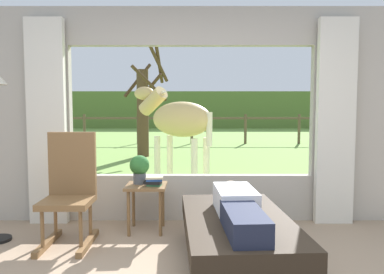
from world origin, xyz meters
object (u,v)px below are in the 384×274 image
Objects in this scene: reclining_person at (239,207)px; horse at (178,120)px; book_stack at (155,181)px; potted_plant at (140,167)px; pasture_tree at (145,107)px; rocking_chair at (71,189)px; side_table at (147,193)px; recliner_sofa at (238,239)px.

horse reaches higher than reclining_person.
potted_plant is at bearing 144.98° from book_stack.
potted_plant is at bearing 131.36° from reclining_person.
reclining_person is 1.40m from potted_plant.
pasture_tree reaches higher than horse.
rocking_chair is at bearing -160.24° from book_stack.
pasture_tree is at bearing 98.07° from book_stack.
side_table is 2.43× the size of book_stack.
potted_plant is 0.18× the size of horse.
reclining_person is 1.28× the size of rocking_chair.
rocking_chair is 0.79m from potted_plant.
pasture_tree reaches higher than reclining_person.
pasture_tree reaches higher than book_stack.
rocking_chair is 2.15× the size of side_table.
book_stack is at bearing -35.02° from potted_plant.
book_stack is (-0.81, 0.87, 0.05)m from reclining_person.
pasture_tree is at bearing 100.00° from reclining_person.
rocking_chair is 5.23× the size of book_stack.
horse reaches higher than side_table.
pasture_tree is (-1.71, 7.13, 1.17)m from recliner_sofa.
rocking_chair is at bearing 157.16° from reclining_person.
recliner_sofa is 3.36× the size of side_table.
reclining_person is 1.73m from rocking_chair.
potted_plant is 0.10× the size of pasture_tree.
horse is at bearing 81.65° from potted_plant.
reclining_person is 2.76× the size of side_table.
book_stack is 6.43m from pasture_tree.
recliner_sofa is 1.22× the size of reclining_person.
recliner_sofa is 0.31m from reclining_person.
potted_plant is 0.24m from book_stack.
pasture_tree is at bearing 100.09° from recliner_sofa.
rocking_chair is at bearing -89.33° from pasture_tree.
side_table is (-0.90, 0.93, -0.10)m from reclining_person.
recliner_sofa is at bearing -76.56° from pasture_tree.
pasture_tree reaches higher than recliner_sofa.
horse reaches higher than recliner_sofa.
side_table is 2.49m from horse.
side_table is 0.17× the size of pasture_tree.
recliner_sofa is 8.16× the size of book_stack.
recliner_sofa is at bearing 86.64° from reclining_person.
recliner_sofa is 1.44m from potted_plant.
recliner_sofa is at bearing -128.92° from horse.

